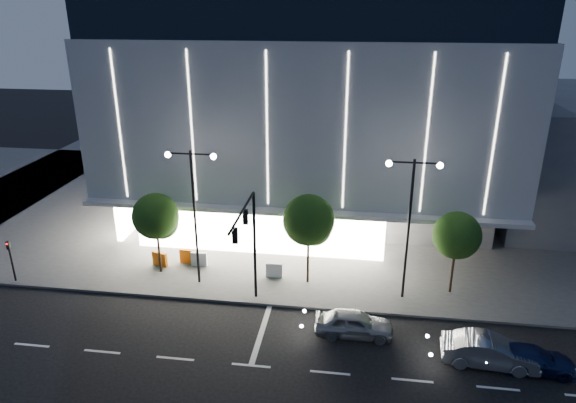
# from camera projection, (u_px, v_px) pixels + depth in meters

# --- Properties ---
(ground) EXTENTS (160.00, 160.00, 0.00)m
(ground) POSITION_uv_depth(u_px,v_px,m) (220.00, 344.00, 27.60)
(ground) COLOR black
(ground) RESTS_ON ground
(sidewalk_museum) EXTENTS (70.00, 40.00, 0.15)m
(sidewalk_museum) POSITION_uv_depth(u_px,v_px,m) (336.00, 194.00, 49.10)
(sidewalk_museum) COLOR #474747
(sidewalk_museum) RESTS_ON ground
(museum) EXTENTS (30.00, 25.80, 18.00)m
(museum) POSITION_uv_depth(u_px,v_px,m) (315.00, 100.00, 44.48)
(museum) COLOR #4C4C51
(museum) RESTS_ON ground
(traffic_mast) EXTENTS (0.33, 5.89, 7.07)m
(traffic_mast) POSITION_uv_depth(u_px,v_px,m) (249.00, 234.00, 28.74)
(traffic_mast) COLOR black
(traffic_mast) RESTS_ON ground
(street_lamp_west) EXTENTS (3.16, 0.36, 9.00)m
(street_lamp_west) POSITION_uv_depth(u_px,v_px,m) (194.00, 199.00, 31.38)
(street_lamp_west) COLOR black
(street_lamp_west) RESTS_ON ground
(street_lamp_east) EXTENTS (3.16, 0.36, 9.00)m
(street_lamp_east) POSITION_uv_depth(u_px,v_px,m) (410.00, 210.00, 29.71)
(street_lamp_east) COLOR black
(street_lamp_east) RESTS_ON ground
(ped_signal_far) EXTENTS (0.22, 0.24, 3.00)m
(ped_signal_far) POSITION_uv_depth(u_px,v_px,m) (11.00, 257.00, 33.01)
(ped_signal_far) COLOR black
(ped_signal_far) RESTS_ON ground
(tree_left) EXTENTS (3.02, 3.02, 5.72)m
(tree_left) POSITION_uv_depth(u_px,v_px,m) (156.00, 219.00, 33.40)
(tree_left) COLOR black
(tree_left) RESTS_ON ground
(tree_mid) EXTENTS (3.25, 3.25, 6.15)m
(tree_mid) POSITION_uv_depth(u_px,v_px,m) (309.00, 223.00, 32.01)
(tree_mid) COLOR black
(tree_mid) RESTS_ON ground
(tree_right) EXTENTS (2.91, 2.91, 5.51)m
(tree_right) POSITION_uv_depth(u_px,v_px,m) (457.00, 238.00, 31.01)
(tree_right) COLOR black
(tree_right) RESTS_ON ground
(car_lead) EXTENTS (4.34, 1.80, 1.47)m
(car_lead) POSITION_uv_depth(u_px,v_px,m) (354.00, 323.00, 28.12)
(car_lead) COLOR gray
(car_lead) RESTS_ON ground
(car_second) EXTENTS (4.82, 2.01, 1.55)m
(car_second) POSITION_uv_depth(u_px,v_px,m) (489.00, 351.00, 25.80)
(car_second) COLOR #939499
(car_second) RESTS_ON ground
(car_third) EXTENTS (4.29, 1.97, 1.22)m
(car_third) POSITION_uv_depth(u_px,v_px,m) (532.00, 359.00, 25.50)
(car_third) COLOR #131C48
(car_third) RESTS_ON ground
(barrier_a) EXTENTS (1.13, 0.53, 1.00)m
(barrier_a) POSITION_uv_depth(u_px,v_px,m) (160.00, 259.00, 35.38)
(barrier_a) COLOR orange
(barrier_a) RESTS_ON sidewalk_museum
(barrier_b) EXTENTS (1.11, 0.29, 1.00)m
(barrier_b) POSITION_uv_depth(u_px,v_px,m) (199.00, 259.00, 35.38)
(barrier_b) COLOR silver
(barrier_b) RESTS_ON sidewalk_museum
(barrier_c) EXTENTS (1.12, 0.36, 1.00)m
(barrier_c) POSITION_uv_depth(u_px,v_px,m) (188.00, 256.00, 35.77)
(barrier_c) COLOR #CA620B
(barrier_c) RESTS_ON sidewalk_museum
(barrier_d) EXTENTS (1.11, 0.29, 1.00)m
(barrier_d) POSITION_uv_depth(u_px,v_px,m) (274.00, 270.00, 33.92)
(barrier_d) COLOR silver
(barrier_d) RESTS_ON sidewalk_museum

